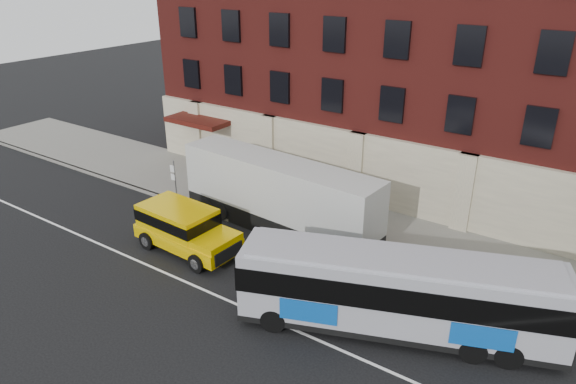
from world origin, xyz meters
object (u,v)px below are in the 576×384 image
Objects in this scene: sign_pole at (174,178)px; city_bus at (398,291)px; yellow_suv at (183,226)px; shipping_container at (279,196)px.

sign_pole is 15.44m from city_bus.
city_bus is (15.02, -3.55, 0.29)m from sign_pole.
yellow_suv is 4.98m from shipping_container.
shipping_container is at bearing 5.53° from sign_pole.
city_bus is 10.79m from yellow_suv.
city_bus is at bearing 0.27° from yellow_suv.
city_bus reaches higher than sign_pole.
city_bus is at bearing -26.95° from shipping_container.
shipping_container reaches higher than city_bus.
sign_pole is 6.79m from shipping_container.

